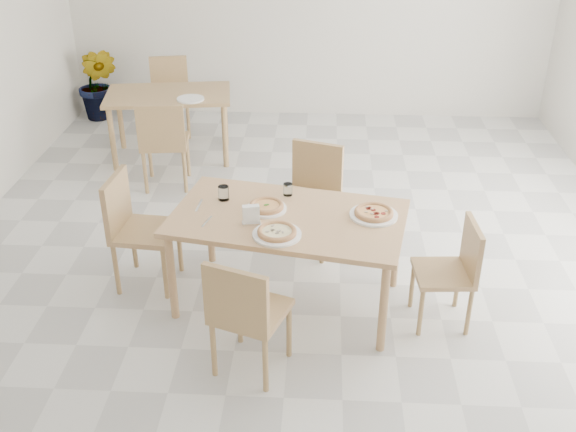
# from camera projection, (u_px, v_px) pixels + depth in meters

# --- Properties ---
(main_table) EXTENTS (1.83, 1.25, 0.75)m
(main_table) POSITION_uv_depth(u_px,v_px,m) (288.00, 224.00, 4.90)
(main_table) COLOR tan
(main_table) RESTS_ON ground
(chair_south) EXTENTS (0.56, 0.56, 0.89)m
(chair_south) POSITION_uv_depth(u_px,v_px,m) (245.00, 310.00, 4.27)
(chair_south) COLOR tan
(chair_south) RESTS_ON ground
(chair_north) EXTENTS (0.57, 0.57, 0.91)m
(chair_north) POSITION_uv_depth(u_px,v_px,m) (312.00, 189.00, 5.74)
(chair_north) COLOR tan
(chair_north) RESTS_ON ground
(chair_west) EXTENTS (0.50, 0.50, 0.92)m
(chair_west) POSITION_uv_depth(u_px,v_px,m) (134.00, 223.00, 5.21)
(chair_west) COLOR tan
(chair_west) RESTS_ON ground
(chair_east) EXTENTS (0.43, 0.43, 0.81)m
(chair_east) POSITION_uv_depth(u_px,v_px,m) (455.00, 266.00, 4.79)
(chair_east) COLOR tan
(chair_east) RESTS_ON ground
(plate_margherita) EXTENTS (0.30, 0.30, 0.02)m
(plate_margherita) POSITION_uv_depth(u_px,v_px,m) (266.00, 208.00, 4.95)
(plate_margherita) COLOR white
(plate_margherita) RESTS_ON main_table
(plate_mushroom) EXTENTS (0.34, 0.34, 0.02)m
(plate_mushroom) POSITION_uv_depth(u_px,v_px,m) (277.00, 234.00, 4.62)
(plate_mushroom) COLOR white
(plate_mushroom) RESTS_ON main_table
(plate_pepperoni) EXTENTS (0.35, 0.35, 0.02)m
(plate_pepperoni) POSITION_uv_depth(u_px,v_px,m) (374.00, 215.00, 4.86)
(plate_pepperoni) COLOR white
(plate_pepperoni) RESTS_ON main_table
(pizza_margherita) EXTENTS (0.27, 0.27, 0.03)m
(pizza_margherita) POSITION_uv_depth(u_px,v_px,m) (266.00, 206.00, 4.94)
(pizza_margherita) COLOR #E6AA6C
(pizza_margherita) RESTS_ON plate_margherita
(pizza_mushroom) EXTENTS (0.35, 0.35, 0.03)m
(pizza_mushroom) POSITION_uv_depth(u_px,v_px,m) (277.00, 231.00, 4.61)
(pizza_mushroom) COLOR #E6AA6C
(pizza_mushroom) RESTS_ON plate_mushroom
(pizza_pepperoni) EXTENTS (0.34, 0.34, 0.03)m
(pizza_pepperoni) POSITION_uv_depth(u_px,v_px,m) (374.00, 212.00, 4.85)
(pizza_pepperoni) COLOR #E6AA6C
(pizza_pepperoni) RESTS_ON plate_pepperoni
(tumbler_a) EXTENTS (0.08, 0.08, 0.11)m
(tumbler_a) POSITION_uv_depth(u_px,v_px,m) (224.00, 193.00, 5.07)
(tumbler_a) COLOR white
(tumbler_a) RESTS_ON main_table
(tumbler_b) EXTENTS (0.07, 0.07, 0.09)m
(tumbler_b) POSITION_uv_depth(u_px,v_px,m) (288.00, 189.00, 5.14)
(tumbler_b) COLOR white
(tumbler_b) RESTS_ON main_table
(napkin_holder) EXTENTS (0.14, 0.09, 0.14)m
(napkin_holder) POSITION_uv_depth(u_px,v_px,m) (251.00, 215.00, 4.73)
(napkin_holder) COLOR silver
(napkin_holder) RESTS_ON main_table
(fork_a) EXTENTS (0.06, 0.16, 0.01)m
(fork_a) POSITION_uv_depth(u_px,v_px,m) (207.00, 222.00, 4.79)
(fork_a) COLOR silver
(fork_a) RESTS_ON main_table
(fork_b) EXTENTS (0.03, 0.20, 0.01)m
(fork_b) POSITION_uv_depth(u_px,v_px,m) (199.00, 205.00, 5.00)
(fork_b) COLOR silver
(fork_b) RESTS_ON main_table
(second_table) EXTENTS (1.43, 0.94, 0.75)m
(second_table) POSITION_uv_depth(u_px,v_px,m) (169.00, 102.00, 7.34)
(second_table) COLOR tan
(second_table) RESTS_ON ground
(chair_back_s) EXTENTS (0.51, 0.51, 0.93)m
(chair_back_s) POSITION_uv_depth(u_px,v_px,m) (163.00, 139.00, 6.69)
(chair_back_s) COLOR tan
(chair_back_s) RESTS_ON ground
(chair_back_n) EXTENTS (0.53, 0.53, 0.90)m
(chair_back_n) POSITION_uv_depth(u_px,v_px,m) (170.00, 90.00, 8.10)
(chair_back_n) COLOR tan
(chair_back_n) RESTS_ON ground
(plate_empty) EXTENTS (0.29, 0.29, 0.02)m
(plate_empty) POSITION_uv_depth(u_px,v_px,m) (190.00, 99.00, 7.10)
(plate_empty) COLOR white
(plate_empty) RESTS_ON second_table
(potted_plant) EXTENTS (0.57, 0.49, 0.93)m
(potted_plant) POSITION_uv_depth(u_px,v_px,m) (98.00, 84.00, 8.50)
(potted_plant) COLOR #33691F
(potted_plant) RESTS_ON ground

